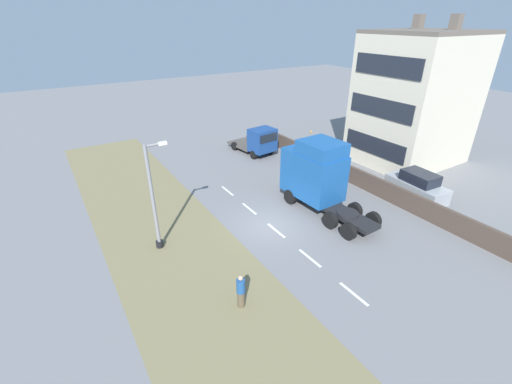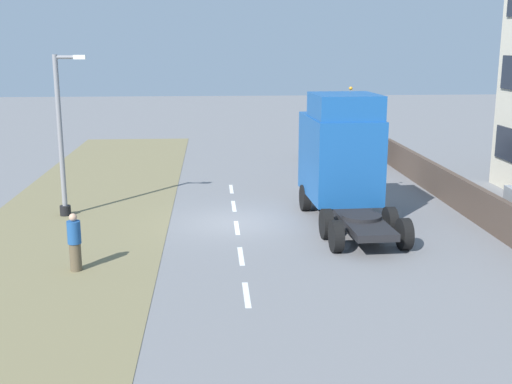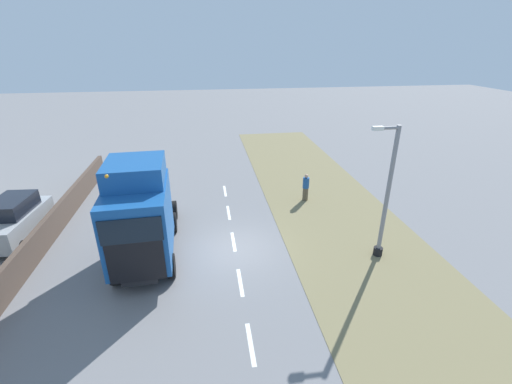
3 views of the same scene
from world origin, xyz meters
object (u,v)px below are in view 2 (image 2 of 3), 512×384
(lamp_post, at_px, (63,146))
(pedestrian, at_px, (75,243))
(lorry_cab, at_px, (341,156))
(flatbed_truck, at_px, (342,141))

(lamp_post, xyz_separation_m, pedestrian, (1.62, -6.37, -1.87))
(lorry_cab, xyz_separation_m, pedestrian, (-8.93, -5.40, -1.53))
(lorry_cab, relative_size, pedestrian, 4.26)
(flatbed_truck, bearing_deg, lamp_post, 29.89)
(lorry_cab, relative_size, lamp_post, 1.21)
(pedestrian, bearing_deg, lamp_post, 104.30)
(lamp_post, bearing_deg, lorry_cab, -5.28)
(flatbed_truck, height_order, pedestrian, flatbed_truck)
(lorry_cab, height_order, pedestrian, lorry_cab)
(flatbed_truck, bearing_deg, pedestrian, 48.42)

